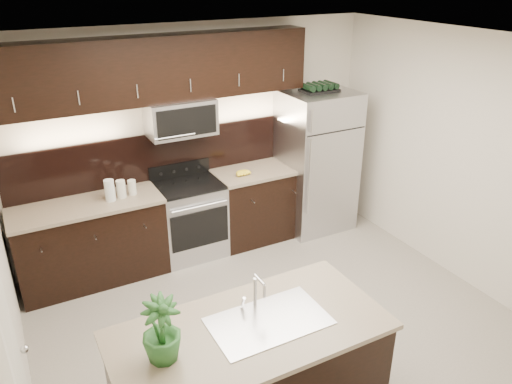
{
  "coord_description": "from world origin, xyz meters",
  "views": [
    {
      "loc": [
        -2.06,
        -3.39,
        3.26
      ],
      "look_at": [
        0.04,
        0.55,
        1.22
      ],
      "focal_mm": 35.0,
      "sensor_mm": 36.0,
      "label": 1
    }
  ],
  "objects": [
    {
      "name": "refrigerator",
      "position": [
        1.5,
        1.63,
        0.92
      ],
      "size": [
        0.89,
        0.8,
        1.84
      ],
      "primitive_type": "cube",
      "color": "#B2B2B7",
      "rests_on": "ground"
    },
    {
      "name": "canisters",
      "position": [
        -1.06,
        1.66,
        1.04
      ],
      "size": [
        0.35,
        0.15,
        0.24
      ],
      "rotation": [
        0.0,
        0.0,
        0.19
      ],
      "color": "silver",
      "rests_on": "counter_run"
    },
    {
      "name": "french_press",
      "position": [
        1.15,
        1.64,
        1.06
      ],
      "size": [
        0.11,
        0.11,
        0.31
      ],
      "rotation": [
        0.0,
        0.0,
        0.09
      ],
      "color": "silver",
      "rests_on": "counter_run"
    },
    {
      "name": "counter_run",
      "position": [
        -0.46,
        1.69,
        0.47
      ],
      "size": [
        3.51,
        0.65,
        0.94
      ],
      "color": "black",
      "rests_on": "ground"
    },
    {
      "name": "plant",
      "position": [
        -1.41,
        -0.92,
        1.17
      ],
      "size": [
        0.29,
        0.29,
        0.46
      ],
      "primitive_type": "imported",
      "rotation": [
        0.0,
        0.0,
        0.15
      ],
      "color": "#255A24",
      "rests_on": "island"
    },
    {
      "name": "bananas",
      "position": [
        0.37,
        1.61,
        0.97
      ],
      "size": [
        0.2,
        0.16,
        0.06
      ],
      "primitive_type": "ellipsoid",
      "rotation": [
        0.0,
        0.0,
        0.06
      ],
      "color": "yellow",
      "rests_on": "counter_run"
    },
    {
      "name": "sink_faucet",
      "position": [
        -0.64,
        -0.91,
        0.96
      ],
      "size": [
        0.84,
        0.5,
        0.28
      ],
      "color": "silver",
      "rests_on": "island"
    },
    {
      "name": "room_walls",
      "position": [
        -0.11,
        -0.04,
        1.7
      ],
      "size": [
        4.52,
        4.02,
        2.71
      ],
      "color": "beige",
      "rests_on": "ground"
    },
    {
      "name": "island",
      "position": [
        -0.79,
        -0.92,
        0.47
      ],
      "size": [
        1.96,
        0.96,
        0.94
      ],
      "color": "black",
      "rests_on": "ground"
    },
    {
      "name": "wine_rack",
      "position": [
        1.5,
        1.63,
        1.89
      ],
      "size": [
        0.45,
        0.28,
        0.11
      ],
      "color": "black",
      "rests_on": "refrigerator"
    },
    {
      "name": "upper_fixtures",
      "position": [
        -0.43,
        1.84,
        2.14
      ],
      "size": [
        3.49,
        0.4,
        1.66
      ],
      "color": "black",
      "rests_on": "counter_run"
    },
    {
      "name": "ground",
      "position": [
        0.0,
        0.0,
        0.0
      ],
      "size": [
        4.5,
        4.5,
        0.0
      ],
      "primitive_type": "plane",
      "color": "gray",
      "rests_on": "ground"
    }
  ]
}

